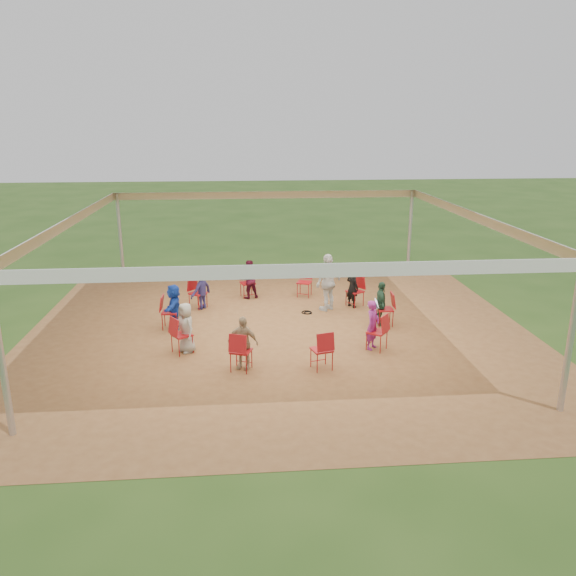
{
  "coord_description": "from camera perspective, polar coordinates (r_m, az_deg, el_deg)",
  "views": [
    {
      "loc": [
        -0.95,
        -14.06,
        5.22
      ],
      "look_at": [
        0.28,
        0.3,
        0.98
      ],
      "focal_mm": 35.0,
      "sensor_mm": 36.0,
      "label": 1
    }
  ],
  "objects": [
    {
      "name": "chair_5",
      "position": [
        15.08,
        -11.91,
        -2.42
      ],
      "size": [
        0.46,
        0.44,
        0.9
      ],
      "primitive_type": null,
      "rotation": [
        0.0,
        0.0,
        -1.61
      ],
      "color": "#A81217",
      "rests_on": "ground"
    },
    {
      "name": "person_seated_3",
      "position": [
        16.47,
        -8.86,
        -0.09
      ],
      "size": [
        0.79,
        0.85,
        1.2
      ],
      "primitive_type": "imported",
      "rotation": [
        0.0,
        0.0,
        -2.24
      ],
      "color": "#221D46",
      "rests_on": "ground"
    },
    {
      "name": "chair_4",
      "position": [
        16.59,
        -9.14,
        -0.55
      ],
      "size": [
        0.61,
        0.6,
        0.9
      ],
      "primitive_type": null,
      "rotation": [
        0.0,
        0.0,
        -2.24
      ],
      "color": "#A81217",
      "rests_on": "ground"
    },
    {
      "name": "chair_8",
      "position": [
        12.39,
        3.44,
        -6.3
      ],
      "size": [
        0.52,
        0.54,
        0.9
      ],
      "primitive_type": null,
      "rotation": [
        0.0,
        0.0,
        0.27
      ],
      "color": "#A81217",
      "rests_on": "ground"
    },
    {
      "name": "chair_0",
      "position": [
        15.21,
        9.84,
        -2.15
      ],
      "size": [
        0.46,
        0.44,
        0.9
      ],
      "primitive_type": null,
      "rotation": [
        0.0,
        0.0,
        1.53
      ],
      "color": "#A81217",
      "rests_on": "ground"
    },
    {
      "name": "person_seated_6",
      "position": [
        12.39,
        -4.62,
        -5.54
      ],
      "size": [
        0.79,
        0.59,
        1.2
      ],
      "primitive_type": "imported",
      "rotation": [
        0.0,
        0.0,
        -0.36
      ],
      "color": "tan",
      "rests_on": "ground"
    },
    {
      "name": "chair_1",
      "position": [
        16.68,
        6.82,
        -0.36
      ],
      "size": [
        0.6,
        0.59,
        0.9
      ],
      "primitive_type": null,
      "rotation": [
        0.0,
        0.0,
        2.16
      ],
      "color": "#A81217",
      "rests_on": "ground"
    },
    {
      "name": "cable_coil",
      "position": [
        16.08,
        1.96,
        -2.5
      ],
      "size": [
        0.38,
        0.38,
        0.03
      ],
      "rotation": [
        0.0,
        0.0,
        -0.34
      ],
      "color": "black",
      "rests_on": "ground"
    },
    {
      "name": "chair_3",
      "position": [
        17.47,
        -4.11,
        0.49
      ],
      "size": [
        0.52,
        0.54,
        0.9
      ],
      "primitive_type": null,
      "rotation": [
        0.0,
        0.0,
        -2.87
      ],
      "color": "#A81217",
      "rests_on": "ground"
    },
    {
      "name": "person_seated_7",
      "position": [
        13.54,
        8.6,
        -3.72
      ],
      "size": [
        0.5,
        0.52,
        1.2
      ],
      "primitive_type": "imported",
      "rotation": [
        0.0,
        0.0,
        0.9
      ],
      "color": "#8B2478",
      "rests_on": "ground"
    },
    {
      "name": "chair_9",
      "position": [
        13.55,
        9.04,
        -4.44
      ],
      "size": [
        0.61,
        0.6,
        0.9
      ],
      "primitive_type": null,
      "rotation": [
        0.0,
        0.0,
        0.9
      ],
      "color": "#A81217",
      "rests_on": "ground"
    },
    {
      "name": "person_seated_5",
      "position": [
        13.43,
        -10.32,
        -3.98
      ],
      "size": [
        0.6,
        0.67,
        1.2
      ],
      "primitive_type": "imported",
      "rotation": [
        0.0,
        0.0,
        -0.99
      ],
      "color": "#A4A08F",
      "rests_on": "ground"
    },
    {
      "name": "person_seated_2",
      "position": [
        17.32,
        -4.01,
        0.89
      ],
      "size": [
        0.65,
        0.48,
        1.2
      ],
      "primitive_type": "imported",
      "rotation": [
        0.0,
        0.0,
        -2.87
      ],
      "color": "#400B1B",
      "rests_on": "ground"
    },
    {
      "name": "person_seated_0",
      "position": [
        15.14,
        9.42,
        -1.59
      ],
      "size": [
        0.39,
        0.72,
        1.2
      ],
      "primitive_type": "imported",
      "rotation": [
        0.0,
        0.0,
        1.53
      ],
      "color": "#254B34",
      "rests_on": "ground"
    },
    {
      "name": "standing_person",
      "position": [
        16.14,
        4.12,
        0.59
      ],
      "size": [
        1.07,
        1.02,
        1.67
      ],
      "primitive_type": "imported",
      "rotation": [
        0.0,
        0.0,
        3.85
      ],
      "color": "silver",
      "rests_on": "ground"
    },
    {
      "name": "chair_6",
      "position": [
        13.44,
        -10.74,
        -4.71
      ],
      "size": [
        0.6,
        0.59,
        0.9
      ],
      "primitive_type": null,
      "rotation": [
        0.0,
        0.0,
        -0.99
      ],
      "color": "#A81217",
      "rests_on": "ground"
    },
    {
      "name": "ground",
      "position": [
        15.03,
        -0.98,
        -3.95
      ],
      "size": [
        80.0,
        80.0,
        0.0
      ],
      "primitive_type": "plane",
      "color": "#294716",
      "rests_on": "ground"
    },
    {
      "name": "tent",
      "position": [
        14.37,
        -1.03,
        4.95
      ],
      "size": [
        10.33,
        10.33,
        3.0
      ],
      "color": "#B2B2B7",
      "rests_on": "ground"
    },
    {
      "name": "person_seated_1",
      "position": [
        16.56,
        6.54,
        0.09
      ],
      "size": [
        0.48,
        0.52,
        1.2
      ],
      "primitive_type": "imported",
      "rotation": [
        0.0,
        0.0,
        2.16
      ],
      "color": "black",
      "rests_on": "ground"
    },
    {
      "name": "chair_2",
      "position": [
        17.51,
        1.67,
        0.56
      ],
      "size": [
        0.55,
        0.56,
        0.9
      ],
      "primitive_type": null,
      "rotation": [
        0.0,
        0.0,
        2.78
      ],
      "color": "#A81217",
      "rests_on": "ground"
    },
    {
      "name": "person_seated_4",
      "position": [
        15.01,
        -11.49,
        -1.85
      ],
      "size": [
        0.47,
        1.13,
        1.2
      ],
      "primitive_type": "imported",
      "rotation": [
        0.0,
        0.0,
        -1.61
      ],
      "color": "#163BA8",
      "rests_on": "ground"
    },
    {
      "name": "laptop",
      "position": [
        15.11,
        8.82,
        -1.72
      ],
      "size": [
        0.27,
        0.34,
        0.22
      ],
      "rotation": [
        0.0,
        0.0,
        1.53
      ],
      "color": "#B7B7BC",
      "rests_on": "ground"
    },
    {
      "name": "dirt_patch",
      "position": [
        15.02,
        -0.98,
        -3.93
      ],
      "size": [
        13.0,
        13.0,
        0.0
      ],
      "primitive_type": "plane",
      "color": "brown",
      "rests_on": "ground"
    },
    {
      "name": "chair_7",
      "position": [
        12.34,
        -4.79,
        -6.42
      ],
      "size": [
        0.55,
        0.56,
        0.9
      ],
      "primitive_type": null,
      "rotation": [
        0.0,
        0.0,
        -0.36
      ],
      "color": "#A81217",
      "rests_on": "ground"
    }
  ]
}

